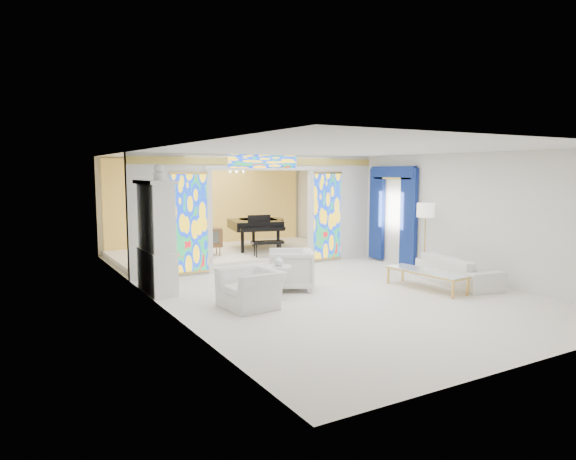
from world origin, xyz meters
TOP-DOWN VIEW (x-y plane):
  - floor at (0.00, 0.00)m, footprint 12.00×12.00m
  - ceiling at (0.00, 0.00)m, footprint 7.00×12.00m
  - wall_back at (0.00, 6.00)m, footprint 7.00×0.02m
  - wall_front at (0.00, -6.00)m, footprint 7.00×0.02m
  - wall_left at (-3.50, 0.00)m, footprint 0.02×12.00m
  - wall_right at (3.50, 0.00)m, footprint 0.02×12.00m
  - partition_wall at (0.00, 2.00)m, footprint 7.00×0.22m
  - stained_glass_left at (-2.03, 1.89)m, footprint 0.90×0.04m
  - stained_glass_right at (2.03, 1.89)m, footprint 0.90×0.04m
  - stained_glass_transom at (0.00, 1.89)m, footprint 2.00×0.04m
  - alcove_platform at (0.00, 4.10)m, footprint 6.80×3.80m
  - gold_curtain_back at (0.00, 5.88)m, footprint 6.70×0.10m
  - chandelier at (0.20, 4.00)m, footprint 0.48×0.48m
  - blue_drapes at (3.40, 0.70)m, footprint 0.14×1.85m
  - china_cabinet at (-3.22, 0.60)m, footprint 0.56×1.46m
  - armchair_left at (-2.04, -1.53)m, footprint 1.06×1.19m
  - armchair_right at (-0.64, -0.63)m, footprint 1.29×1.28m
  - sofa at (2.95, -2.07)m, footprint 1.28×2.32m
  - side_table at (-1.26, -1.22)m, footprint 0.56×0.56m
  - vase at (-1.26, -1.22)m, footprint 0.24×0.24m
  - coffee_table at (1.91, -2.12)m, footprint 0.76×1.93m
  - floor_lamp at (3.11, -0.85)m, footprint 0.55×0.55m
  - grand_piano at (0.94, 4.07)m, footprint 2.10×2.85m
  - tv_console at (-0.89, 3.55)m, footprint 0.71×0.52m

SIDE VIEW (x-z plane):
  - floor at x=0.00m, z-range 0.00..0.00m
  - alcove_platform at x=0.00m, z-range 0.00..0.18m
  - sofa at x=2.95m, z-range 0.00..0.64m
  - armchair_left at x=-2.04m, z-range 0.00..0.72m
  - coffee_table at x=1.91m, z-range 0.17..0.59m
  - side_table at x=-1.26m, z-range 0.10..0.77m
  - armchair_right at x=-0.64m, z-range 0.00..0.88m
  - tv_console at x=-0.89m, z-range 0.30..1.07m
  - vase at x=-1.26m, z-range 0.67..0.89m
  - grand_piano at x=0.94m, z-range 0.37..1.47m
  - china_cabinet at x=-3.22m, z-range -0.19..2.53m
  - stained_glass_left at x=-2.03m, z-range 0.10..2.50m
  - stained_glass_right at x=2.03m, z-range 0.10..2.50m
  - wall_back at x=0.00m, z-range 0.00..3.00m
  - wall_front at x=0.00m, z-range 0.00..3.00m
  - wall_left at x=-3.50m, z-range 0.00..3.00m
  - wall_right at x=3.50m, z-range 0.00..3.00m
  - gold_curtain_back at x=0.00m, z-range 0.05..2.95m
  - floor_lamp at x=3.11m, z-range 0.63..2.41m
  - blue_drapes at x=3.40m, z-range 0.25..2.90m
  - partition_wall at x=0.00m, z-range 0.15..3.15m
  - chandelier at x=0.20m, z-range 2.40..2.70m
  - stained_glass_transom at x=0.00m, z-range 2.65..2.99m
  - ceiling at x=0.00m, z-range 2.99..3.01m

